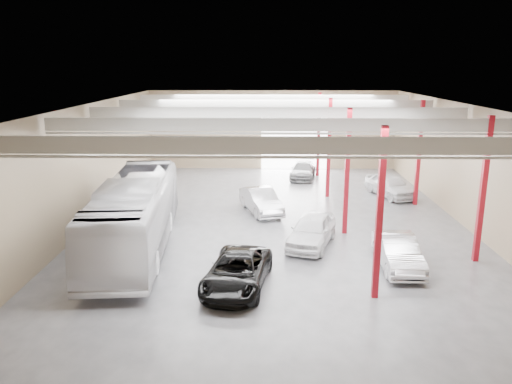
{
  "coord_description": "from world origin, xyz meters",
  "views": [
    {
      "loc": [
        -0.7,
        -28.75,
        9.2
      ],
      "look_at": [
        -1.19,
        -1.39,
        2.2
      ],
      "focal_mm": 35.0,
      "sensor_mm": 36.0,
      "label": 1
    }
  ],
  "objects_px": {
    "car_row_c": "(303,170)",
    "car_right_near": "(398,252)",
    "car_right_far": "(390,185)",
    "car_row_b": "(261,201)",
    "black_sedan": "(237,271)",
    "coach_bus": "(135,214)",
    "car_row_a": "(312,230)"
  },
  "relations": [
    {
      "from": "car_right_near",
      "to": "black_sedan",
      "type": "bearing_deg",
      "value": -161.71
    },
    {
      "from": "coach_bus",
      "to": "car_right_near",
      "type": "distance_m",
      "value": 13.03
    },
    {
      "from": "car_row_b",
      "to": "car_right_far",
      "type": "relative_size",
      "value": 0.99
    },
    {
      "from": "car_row_b",
      "to": "car_right_near",
      "type": "distance_m",
      "value": 10.91
    },
    {
      "from": "coach_bus",
      "to": "black_sedan",
      "type": "relative_size",
      "value": 2.54
    },
    {
      "from": "black_sedan",
      "to": "car_row_b",
      "type": "height_order",
      "value": "car_row_b"
    },
    {
      "from": "coach_bus",
      "to": "car_right_far",
      "type": "relative_size",
      "value": 2.77
    },
    {
      "from": "car_row_c",
      "to": "black_sedan",
      "type": "bearing_deg",
      "value": -91.84
    },
    {
      "from": "black_sedan",
      "to": "car_row_a",
      "type": "height_order",
      "value": "car_row_a"
    },
    {
      "from": "car_right_near",
      "to": "car_right_far",
      "type": "bearing_deg",
      "value": 78.88
    },
    {
      "from": "coach_bus",
      "to": "car_right_far",
      "type": "xyz_separation_m",
      "value": [
        15.58,
        10.77,
        -1.03
      ]
    },
    {
      "from": "coach_bus",
      "to": "black_sedan",
      "type": "height_order",
      "value": "coach_bus"
    },
    {
      "from": "car_row_b",
      "to": "car_right_far",
      "type": "distance_m",
      "value": 10.16
    },
    {
      "from": "coach_bus",
      "to": "car_row_b",
      "type": "distance_m",
      "value": 9.17
    },
    {
      "from": "car_row_c",
      "to": "car_right_far",
      "type": "distance_m",
      "value": 8.23
    },
    {
      "from": "black_sedan",
      "to": "car_right_near",
      "type": "bearing_deg",
      "value": 26.38
    },
    {
      "from": "car_row_c",
      "to": "car_right_near",
      "type": "bearing_deg",
      "value": -71.23
    },
    {
      "from": "car_row_b",
      "to": "coach_bus",
      "type": "bearing_deg",
      "value": -152.93
    },
    {
      "from": "car_row_c",
      "to": "car_right_near",
      "type": "distance_m",
      "value": 19.14
    },
    {
      "from": "black_sedan",
      "to": "car_row_c",
      "type": "distance_m",
      "value": 21.63
    },
    {
      "from": "coach_bus",
      "to": "car_row_b",
      "type": "relative_size",
      "value": 2.81
    },
    {
      "from": "car_row_b",
      "to": "car_right_far",
      "type": "height_order",
      "value": "car_right_far"
    },
    {
      "from": "black_sedan",
      "to": "car_right_near",
      "type": "relative_size",
      "value": 1.12
    },
    {
      "from": "car_right_near",
      "to": "car_row_a",
      "type": "bearing_deg",
      "value": 143.04
    },
    {
      "from": "coach_bus",
      "to": "black_sedan",
      "type": "distance_m",
      "value": 7.2
    },
    {
      "from": "car_row_a",
      "to": "car_right_near",
      "type": "relative_size",
      "value": 1.04
    },
    {
      "from": "car_right_far",
      "to": "car_right_near",
      "type": "bearing_deg",
      "value": -119.64
    },
    {
      "from": "car_row_c",
      "to": "car_right_far",
      "type": "xyz_separation_m",
      "value": [
        5.8,
        -5.84,
        0.13
      ]
    },
    {
      "from": "car_row_c",
      "to": "car_right_near",
      "type": "relative_size",
      "value": 1.01
    },
    {
      "from": "coach_bus",
      "to": "car_row_b",
      "type": "xyz_separation_m",
      "value": [
        6.36,
        6.52,
        -1.06
      ]
    },
    {
      "from": "car_row_c",
      "to": "car_row_b",
      "type": "bearing_deg",
      "value": -99.01
    },
    {
      "from": "coach_bus",
      "to": "car_row_c",
      "type": "distance_m",
      "value": 19.31
    }
  ]
}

